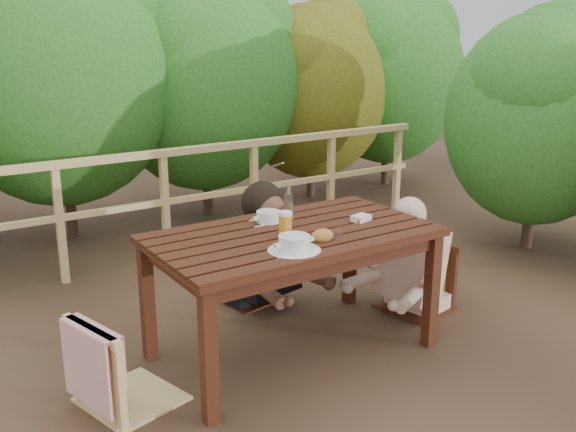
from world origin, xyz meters
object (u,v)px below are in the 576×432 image
woman (246,208)px  butter_tub (361,219)px  beer_glass (285,224)px  bread_roll (322,236)px  chair_left (126,319)px  soup_near (294,244)px  table (292,294)px  bottle (288,205)px  diner_right (423,214)px  tumbler (338,235)px  chair_right (418,250)px  soup_far (268,218)px  chair_far (248,250)px

woman → butter_tub: 1.00m
beer_glass → bread_roll: bearing=-57.9°
butter_tub → chair_left: bearing=165.2°
soup_near → woman: bearing=73.1°
table → butter_tub: bearing=-6.4°
woman → beer_glass: 0.96m
chair_left → beer_glass: (1.00, -0.04, 0.38)m
beer_glass → bottle: bearing=52.3°
diner_right → butter_tub: 0.69m
chair_left → beer_glass: bearing=-107.3°
diner_right → butter_tub: diner_right is taller
tumbler → diner_right: bearing=17.5°
chair_left → chair_right: 2.21m
soup_far → butter_tub: 0.60m
chair_far → tumbler: bearing=-102.5°
bread_roll → tumbler: bearing=-14.5°
diner_right → chair_left: bearing=81.7°
beer_glass → soup_far: bearing=79.0°
soup_far → beer_glass: bearing=-101.0°
chair_far → beer_glass: (-0.25, -0.90, 0.47)m
soup_far → beer_glass: beer_glass is taller
chair_far → soup_far: (-0.19, -0.61, 0.43)m
soup_far → table: bearing=-86.3°
chair_right → butter_tub: bearing=-89.0°
woman → beer_glass: (-0.25, -0.92, 0.15)m
beer_glass → bottle: size_ratio=0.61×
bottle → butter_tub: size_ratio=2.10×
table → diner_right: 1.21m
woman → bottle: bearing=71.4°
woman → diner_right: 1.29m
chair_left → chair_far: chair_left is taller
chair_right → tumbler: bearing=-81.5°
chair_right → diner_right: diner_right is taller
table → butter_tub: 0.66m
chair_left → chair_far: 1.51m
table → bread_roll: size_ratio=12.35×
chair_right → tumbler: 1.10m
chair_right → diner_right: (0.03, 0.00, 0.26)m
bottle → tumbler: size_ratio=3.82×
bread_roll → butter_tub: bread_roll is taller
chair_far → bottle: (-0.09, -0.70, 0.52)m
chair_right → bread_roll: (-1.08, -0.30, 0.38)m
table → beer_glass: bearing=-158.3°
chair_left → soup_near: 1.01m
soup_far → bottle: bottle is taller
soup_near → butter_tub: 0.72m
woman → butter_tub: bearing=97.5°
chair_far → beer_glass: beer_glass is taller
table → soup_far: soup_far is taller
woman → diner_right: (0.99, -0.82, -0.01)m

